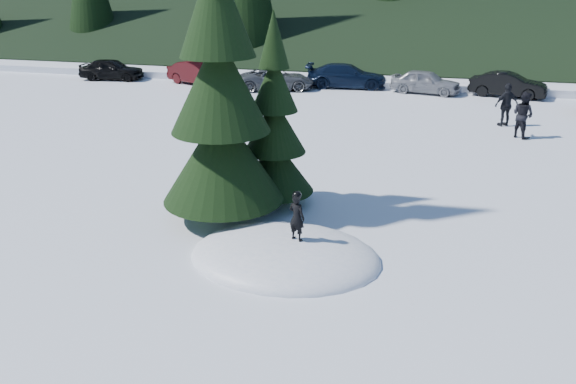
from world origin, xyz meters
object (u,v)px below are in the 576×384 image
(spruce_short, at_px, (275,132))
(child_skier, at_px, (297,217))
(car_2, at_px, (276,79))
(spruce_tall, at_px, (220,96))
(car_3, at_px, (347,76))
(adult_0, at_px, (523,115))
(car_1, at_px, (199,73))
(car_0, at_px, (111,69))
(adult_1, at_px, (506,105))
(car_5, at_px, (508,85))
(car_4, at_px, (426,82))

(spruce_short, height_order, child_skier, spruce_short)
(car_2, bearing_deg, child_skier, 179.58)
(spruce_tall, height_order, car_3, spruce_tall)
(adult_0, distance_m, car_1, 19.47)
(car_0, bearing_deg, adult_1, -112.53)
(spruce_short, relative_size, child_skier, 4.84)
(adult_1, bearing_deg, spruce_tall, 28.94)
(child_skier, height_order, adult_0, adult_0)
(car_3, relative_size, car_5, 1.19)
(spruce_short, relative_size, adult_0, 2.87)
(spruce_short, height_order, car_1, spruce_short)
(spruce_short, bearing_deg, child_skier, -65.09)
(car_5, bearing_deg, car_3, 99.47)
(adult_1, distance_m, car_4, 7.81)
(spruce_short, relative_size, adult_1, 2.86)
(car_5, bearing_deg, adult_1, -173.20)
(car_1, bearing_deg, spruce_short, -129.26)
(spruce_tall, relative_size, car_3, 1.79)
(spruce_short, bearing_deg, car_3, 93.74)
(adult_0, relative_size, car_2, 0.42)
(child_skier, distance_m, car_4, 21.60)
(spruce_short, height_order, car_3, spruce_short)
(car_1, bearing_deg, car_0, 110.45)
(adult_1, relative_size, car_1, 0.44)
(car_1, bearing_deg, car_3, -60.71)
(car_5, bearing_deg, spruce_tall, 168.54)
(car_2, distance_m, car_5, 12.94)
(car_0, xyz_separation_m, car_2, (11.21, -0.52, -0.07))
(car_0, height_order, car_1, car_1)
(adult_1, distance_m, car_5, 7.07)
(child_skier, xyz_separation_m, car_3, (-2.71, 22.14, -0.34))
(adult_0, xyz_separation_m, car_5, (0.21, 8.91, -0.27))
(car_0, relative_size, car_1, 0.94)
(car_4, distance_m, car_5, 4.41)
(car_3, height_order, car_4, car_3)
(adult_1, xyz_separation_m, car_0, (-23.39, 6.19, -0.25))
(spruce_short, height_order, car_2, spruce_short)
(adult_1, height_order, car_0, adult_1)
(car_4, bearing_deg, adult_0, -141.99)
(car_5, bearing_deg, adult_0, -169.00)
(child_skier, bearing_deg, car_2, -50.61)
(car_3, bearing_deg, adult_0, -142.68)
(child_skier, relative_size, car_3, 0.23)
(car_4, xyz_separation_m, car_5, (4.41, 0.17, 0.01))
(car_0, xyz_separation_m, car_4, (19.67, 0.67, -0.02))
(spruce_short, bearing_deg, spruce_tall, -125.54)
(car_2, bearing_deg, spruce_short, 178.21)
(spruce_tall, distance_m, car_4, 20.41)
(child_skier, xyz_separation_m, car_2, (-6.55, 20.33, -0.42))
(spruce_tall, bearing_deg, car_3, 90.68)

